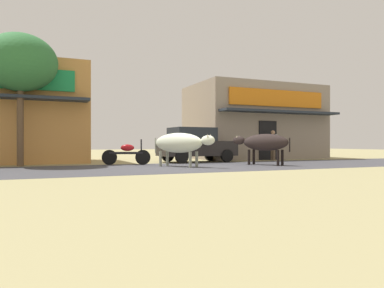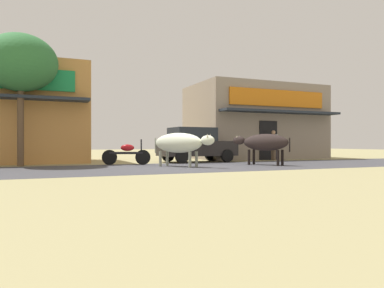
% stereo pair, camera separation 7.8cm
% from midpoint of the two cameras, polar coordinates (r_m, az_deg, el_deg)
% --- Properties ---
extents(ground, '(80.00, 80.00, 0.00)m').
position_cam_midpoint_polar(ground, '(13.76, -0.37, -3.62)').
color(ground, tan).
extents(asphalt_road, '(72.00, 5.37, 0.00)m').
position_cam_midpoint_polar(asphalt_road, '(13.76, -0.37, -3.62)').
color(asphalt_road, '#3F3F44').
rests_on(asphalt_road, ground).
extents(storefront_left_cafe, '(6.86, 5.57, 4.56)m').
position_cam_midpoint_polar(storefront_left_cafe, '(18.89, -26.68, 4.32)').
color(storefront_left_cafe, '#C28745').
rests_on(storefront_left_cafe, ground).
extents(storefront_right_club, '(7.49, 5.57, 4.29)m').
position_cam_midpoint_polar(storefront_right_club, '(22.31, 9.84, 3.34)').
color(storefront_right_club, gray).
rests_on(storefront_right_club, ground).
extents(roadside_tree, '(2.82, 2.82, 5.20)m').
position_cam_midpoint_polar(roadside_tree, '(16.11, -25.13, 11.36)').
color(roadside_tree, brown).
rests_on(roadside_tree, ground).
extents(parked_hatchback_car, '(3.71, 1.98, 1.64)m').
position_cam_midpoint_polar(parked_hatchback_car, '(17.42, 0.71, -0.08)').
color(parked_hatchback_car, black).
rests_on(parked_hatchback_car, ground).
extents(parked_motorcycle, '(1.90, 0.80, 1.06)m').
position_cam_midpoint_polar(parked_motorcycle, '(15.37, -10.01, -1.47)').
color(parked_motorcycle, black).
rests_on(parked_motorcycle, ground).
extents(cow_near_brown, '(1.85, 2.47, 1.29)m').
position_cam_midpoint_polar(cow_near_brown, '(13.87, -1.80, 0.13)').
color(cow_near_brown, silver).
rests_on(cow_near_brown, ground).
extents(cow_far_dark, '(1.64, 2.38, 1.28)m').
position_cam_midpoint_polar(cow_far_dark, '(15.23, 11.31, 0.20)').
color(cow_far_dark, '#2B2120').
rests_on(cow_far_dark, ground).
extents(pedestrian_by_shop, '(0.45, 0.61, 1.57)m').
position_cam_midpoint_polar(pedestrian_by_shop, '(19.53, 12.74, 0.18)').
color(pedestrian_by_shop, brown).
rests_on(pedestrian_by_shop, ground).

